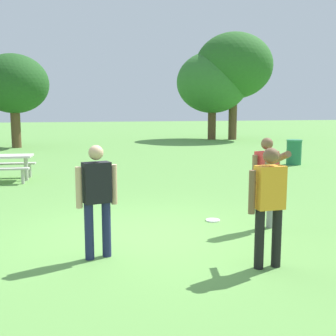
{
  "coord_description": "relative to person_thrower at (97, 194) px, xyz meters",
  "views": [
    {
      "loc": [
        -1.19,
        -6.71,
        2.15
      ],
      "look_at": [
        0.75,
        1.03,
        1.0
      ],
      "focal_mm": 44.41,
      "sensor_mm": 36.0,
      "label": 1
    }
  ],
  "objects": [
    {
      "name": "ground_plane",
      "position": [
        0.77,
        0.85,
        -0.94
      ],
      "size": [
        120.0,
        120.0,
        0.0
      ],
      "primitive_type": "plane",
      "color": "#609947"
    },
    {
      "name": "person_bystander",
      "position": [
        2.2,
        -0.92,
        0.02
      ],
      "size": [
        0.61,
        0.69,
        1.64
      ],
      "color": "black",
      "rests_on": "ground"
    },
    {
      "name": "trash_can_beside_table",
      "position": [
        8.1,
        8.31,
        -0.46
      ],
      "size": [
        0.59,
        0.59,
        0.96
      ],
      "color": "#237047",
      "rests_on": "ground"
    },
    {
      "name": "frisbee",
      "position": [
        2.3,
        1.47,
        -0.93
      ],
      "size": [
        0.27,
        0.27,
        0.03
      ],
      "primitive_type": "cylinder",
      "color": "white",
      "rests_on": "ground"
    },
    {
      "name": "tree_far_right",
      "position": [
        -2.97,
        18.23,
        2.48
      ],
      "size": [
        3.72,
        3.72,
        5.04
      ],
      "color": "brown",
      "rests_on": "ground"
    },
    {
      "name": "person_catcher",
      "position": [
        3.03,
        0.77,
        0.0
      ],
      "size": [
        0.59,
        0.31,
        1.64
      ],
      "color": "gray",
      "rests_on": "ground"
    },
    {
      "name": "tree_slender_mid",
      "position": [
        9.52,
        21.37,
        2.93
      ],
      "size": [
        4.88,
        4.88,
        5.97
      ],
      "color": "brown",
      "rests_on": "ground"
    },
    {
      "name": "tree_back_left",
      "position": [
        10.88,
        20.95,
        4.01
      ],
      "size": [
        5.21,
        5.21,
        7.19
      ],
      "color": "brown",
      "rests_on": "ground"
    },
    {
      "name": "picnic_table_near",
      "position": [
        -2.22,
        7.17,
        -0.38
      ],
      "size": [
        1.82,
        1.57,
        0.77
      ],
      "color": "beige",
      "rests_on": "ground"
    },
    {
      "name": "person_thrower",
      "position": [
        0.0,
        0.0,
        0.0
      ],
      "size": [
        0.59,
        0.31,
        1.64
      ],
      "color": "#1E234C",
      "rests_on": "ground"
    }
  ]
}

